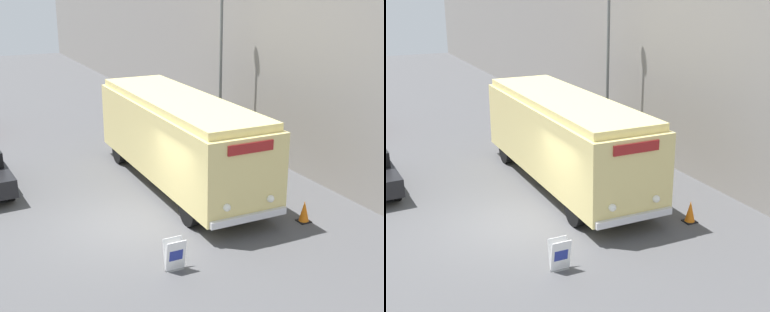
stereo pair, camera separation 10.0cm
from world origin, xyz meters
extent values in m
plane|color=#4C4C4F|center=(0.00, 0.00, 0.00)|extent=(80.00, 80.00, 0.00)
cube|color=gray|center=(7.31, 10.00, 4.01)|extent=(0.30, 60.00, 8.02)
cylinder|color=black|center=(1.64, -0.75, 0.49)|extent=(0.28, 0.98, 0.98)
cylinder|color=black|center=(3.84, -0.75, 0.49)|extent=(0.28, 0.98, 0.98)
cylinder|color=black|center=(1.64, 5.50, 0.49)|extent=(0.28, 0.98, 0.98)
cylinder|color=black|center=(3.84, 5.50, 0.49)|extent=(0.28, 0.98, 0.98)
cube|color=#E5D17F|center=(2.74, 2.38, 1.67)|extent=(2.52, 9.05, 2.36)
cube|color=#F3DD87|center=(2.74, 2.38, 2.97)|extent=(2.32, 8.69, 0.24)
cube|color=silver|center=(2.74, -2.21, 0.61)|extent=(2.39, 0.12, 0.20)
sphere|color=white|center=(2.05, -2.18, 1.04)|extent=(0.22, 0.22, 0.22)
sphere|color=white|center=(3.44, -2.18, 1.04)|extent=(0.22, 0.22, 0.22)
cube|color=maroon|center=(2.74, -2.17, 2.60)|extent=(1.39, 0.06, 0.28)
cube|color=gray|center=(0.21, -2.85, 0.00)|extent=(0.46, 0.18, 0.01)
cube|color=white|center=(0.21, -2.92, 0.41)|extent=(0.51, 0.17, 0.82)
cube|color=white|center=(0.21, -2.78, 0.41)|extent=(0.51, 0.17, 0.82)
cube|color=navy|center=(0.21, -2.94, 0.43)|extent=(0.36, 0.06, 0.29)
cylinder|color=#595E60|center=(6.03, 5.39, 3.53)|extent=(0.12, 0.12, 7.05)
cylinder|color=black|center=(-2.75, 3.47, 0.31)|extent=(0.22, 0.63, 0.63)
cube|color=black|center=(4.77, -2.02, 0.01)|extent=(0.36, 0.36, 0.03)
cone|color=orange|center=(4.77, -2.02, 0.34)|extent=(0.30, 0.30, 0.62)
camera|label=1|loc=(-4.53, -13.47, 6.77)|focal=50.00mm
camera|label=2|loc=(-4.44, -13.52, 6.77)|focal=50.00mm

